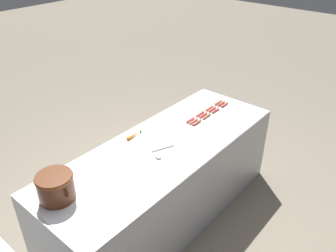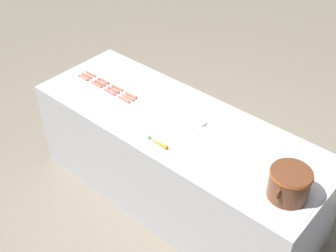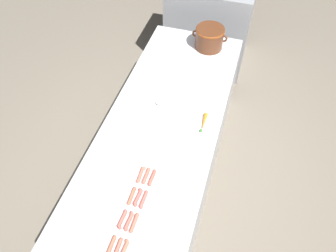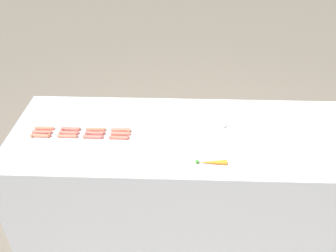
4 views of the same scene
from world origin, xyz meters
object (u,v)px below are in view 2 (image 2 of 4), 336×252
at_px(hot_dog_4, 87,76).
at_px(hot_dog_10, 110,92).
at_px(serving_spoon, 197,123).
at_px(carrot, 157,142).
at_px(hot_dog_7, 128,97).
at_px(hot_dog_9, 97,84).
at_px(hot_dog_3, 131,95).
at_px(hot_dog_5, 100,83).
at_px(hot_dog_11, 124,99).
at_px(hot_dog_6, 114,90).
at_px(hot_dog_2, 117,88).
at_px(hot_dog_0, 90,74).
at_px(hot_dog_1, 103,81).
at_px(hot_dog_8, 83,77).
at_px(bean_pot, 290,182).

bearing_deg(hot_dog_4, hot_dog_10, 83.31).
height_order(serving_spoon, carrot, carrot).
distance_m(hot_dog_7, hot_dog_9, 0.33).
height_order(hot_dog_3, hot_dog_9, same).
distance_m(hot_dog_5, hot_dog_7, 0.33).
bearing_deg(hot_dog_11, hot_dog_5, -96.66).
bearing_deg(hot_dog_7, hot_dog_3, -176.92).
bearing_deg(hot_dog_4, hot_dog_11, 85.41).
xyz_separation_m(hot_dog_3, hot_dog_7, (0.04, 0.00, 0.00)).
height_order(hot_dog_6, carrot, carrot).
xyz_separation_m(hot_dog_5, serving_spoon, (-0.11, 0.95, -0.00)).
distance_m(hot_dog_5, serving_spoon, 0.96).
bearing_deg(hot_dog_4, carrot, 76.16).
bearing_deg(hot_dog_3, hot_dog_2, -90.54).
relative_size(hot_dog_11, carrot, 0.73).
height_order(hot_dog_5, hot_dog_10, same).
relative_size(hot_dog_0, hot_dog_3, 1.00).
xyz_separation_m(hot_dog_1, hot_dog_11, (0.08, 0.33, 0.00)).
bearing_deg(hot_dog_5, carrot, 73.72).
distance_m(hot_dog_6, hot_dog_10, 0.04).
relative_size(hot_dog_0, hot_dog_11, 1.00).
bearing_deg(hot_dog_10, hot_dog_4, -96.69).
height_order(hot_dog_6, hot_dog_9, same).
bearing_deg(hot_dog_9, hot_dog_0, -114.12).
bearing_deg(hot_dog_2, hot_dog_1, -89.55).
xyz_separation_m(hot_dog_1, hot_dog_7, (0.04, 0.33, 0.00)).
height_order(hot_dog_4, hot_dog_7, same).
height_order(hot_dog_2, hot_dog_8, same).
xyz_separation_m(hot_dog_1, hot_dog_9, (0.07, -0.00, 0.00)).
xyz_separation_m(hot_dog_0, serving_spoon, (-0.07, 1.12, -0.00)).
height_order(hot_dog_0, hot_dog_7, same).
distance_m(hot_dog_0, hot_dog_1, 0.17).
bearing_deg(hot_dog_3, hot_dog_6, -77.36).
bearing_deg(hot_dog_4, hot_dog_3, 94.25).
bearing_deg(hot_dog_5, hot_dog_4, -90.64).
bearing_deg(carrot, hot_dog_9, -104.13).
bearing_deg(hot_dog_5, serving_spoon, 96.64).
bearing_deg(serving_spoon, hot_dog_8, -82.53).
bearing_deg(carrot, bean_pot, 100.14).
height_order(hot_dog_10, serving_spoon, hot_dog_10).
xyz_separation_m(hot_dog_9, serving_spoon, (-0.15, 0.95, -0.00)).
bearing_deg(hot_dog_1, hot_dog_11, 76.65).
bearing_deg(hot_dog_6, hot_dog_10, -4.59).
relative_size(hot_dog_3, hot_dog_7, 1.00).
bearing_deg(hot_dog_4, hot_dog_7, 90.23).
relative_size(hot_dog_10, bean_pot, 0.40).
bearing_deg(hot_dog_10, hot_dog_8, -90.18).
bearing_deg(hot_dog_7, hot_dog_11, -4.19).
relative_size(hot_dog_2, carrot, 0.73).
height_order(hot_dog_1, hot_dog_4, same).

